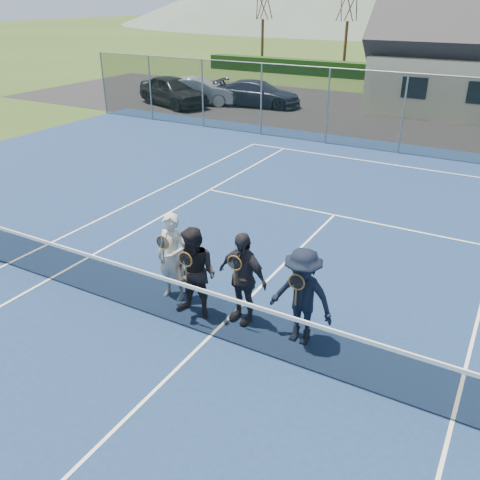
{
  "coord_description": "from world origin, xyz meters",
  "views": [
    {
      "loc": [
        4.13,
        -6.23,
        5.54
      ],
      "look_at": [
        -0.24,
        1.5,
        1.25
      ],
      "focal_mm": 38.0,
      "sensor_mm": 36.0,
      "label": 1
    }
  ],
  "objects_px": {
    "car_c": "(258,94)",
    "player_d": "(302,297)",
    "car_a": "(173,91)",
    "car_b": "(198,91)",
    "player_b": "(195,274)",
    "tennis_net": "(210,312)",
    "player_a": "(172,257)",
    "player_c": "(242,278)"
  },
  "relations": [
    {
      "from": "car_c",
      "to": "player_d",
      "type": "distance_m",
      "value": 21.22
    },
    {
      "from": "car_a",
      "to": "car_b",
      "type": "bearing_deg",
      "value": -25.09
    },
    {
      "from": "car_a",
      "to": "player_d",
      "type": "xyz_separation_m",
      "value": [
        14.68,
        -16.28,
        0.12
      ]
    },
    {
      "from": "car_a",
      "to": "player_b",
      "type": "distance_m",
      "value": 20.81
    },
    {
      "from": "tennis_net",
      "to": "car_a",
      "type": "bearing_deg",
      "value": 128.01
    },
    {
      "from": "car_b",
      "to": "player_a",
      "type": "distance_m",
      "value": 20.34
    },
    {
      "from": "tennis_net",
      "to": "player_c",
      "type": "bearing_deg",
      "value": 73.02
    },
    {
      "from": "car_a",
      "to": "car_b",
      "type": "height_order",
      "value": "car_a"
    },
    {
      "from": "player_a",
      "to": "player_d",
      "type": "height_order",
      "value": "same"
    },
    {
      "from": "car_c",
      "to": "car_b",
      "type": "bearing_deg",
      "value": 102.19
    },
    {
      "from": "tennis_net",
      "to": "player_a",
      "type": "height_order",
      "value": "player_a"
    },
    {
      "from": "car_a",
      "to": "car_b",
      "type": "relative_size",
      "value": 1.08
    },
    {
      "from": "tennis_net",
      "to": "player_a",
      "type": "distance_m",
      "value": 1.6
    },
    {
      "from": "tennis_net",
      "to": "player_c",
      "type": "distance_m",
      "value": 0.87
    },
    {
      "from": "car_c",
      "to": "player_a",
      "type": "xyz_separation_m",
      "value": [
        7.74,
        -18.34,
        0.24
      ]
    },
    {
      "from": "car_a",
      "to": "player_d",
      "type": "height_order",
      "value": "player_d"
    },
    {
      "from": "car_a",
      "to": "player_b",
      "type": "relative_size",
      "value": 2.63
    },
    {
      "from": "player_b",
      "to": "player_d",
      "type": "relative_size",
      "value": 1.0
    },
    {
      "from": "car_c",
      "to": "player_c",
      "type": "height_order",
      "value": "player_c"
    },
    {
      "from": "player_b",
      "to": "car_c",
      "type": "bearing_deg",
      "value": 114.46
    },
    {
      "from": "car_b",
      "to": "player_b",
      "type": "bearing_deg",
      "value": -169.56
    },
    {
      "from": "tennis_net",
      "to": "player_a",
      "type": "relative_size",
      "value": 6.49
    },
    {
      "from": "car_c",
      "to": "player_b",
      "type": "height_order",
      "value": "player_b"
    },
    {
      "from": "player_c",
      "to": "player_a",
      "type": "bearing_deg",
      "value": 179.02
    },
    {
      "from": "player_b",
      "to": "player_d",
      "type": "height_order",
      "value": "same"
    },
    {
      "from": "tennis_net",
      "to": "player_b",
      "type": "distance_m",
      "value": 0.82
    },
    {
      "from": "player_d",
      "to": "player_a",
      "type": "bearing_deg",
      "value": 178.02
    },
    {
      "from": "player_a",
      "to": "player_d",
      "type": "bearing_deg",
      "value": -1.98
    },
    {
      "from": "car_c",
      "to": "player_d",
      "type": "bearing_deg",
      "value": -158.32
    },
    {
      "from": "car_c",
      "to": "player_a",
      "type": "distance_m",
      "value": 19.9
    },
    {
      "from": "car_c",
      "to": "car_a",
      "type": "bearing_deg",
      "value": 109.39
    },
    {
      "from": "car_a",
      "to": "player_a",
      "type": "bearing_deg",
      "value": -123.54
    },
    {
      "from": "player_b",
      "to": "player_c",
      "type": "bearing_deg",
      "value": 21.17
    },
    {
      "from": "player_d",
      "to": "car_b",
      "type": "bearing_deg",
      "value": 128.37
    },
    {
      "from": "car_b",
      "to": "player_d",
      "type": "bearing_deg",
      "value": -164.82
    },
    {
      "from": "car_b",
      "to": "player_a",
      "type": "bearing_deg",
      "value": -170.81
    },
    {
      "from": "tennis_net",
      "to": "player_a",
      "type": "bearing_deg",
      "value": 150.28
    },
    {
      "from": "car_c",
      "to": "tennis_net",
      "type": "bearing_deg",
      "value": -162.6
    },
    {
      "from": "car_b",
      "to": "player_b",
      "type": "height_order",
      "value": "player_b"
    },
    {
      "from": "car_c",
      "to": "player_b",
      "type": "distance_m",
      "value": 20.52
    },
    {
      "from": "player_a",
      "to": "car_b",
      "type": "bearing_deg",
      "value": 122.38
    },
    {
      "from": "tennis_net",
      "to": "player_b",
      "type": "height_order",
      "value": "player_b"
    }
  ]
}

